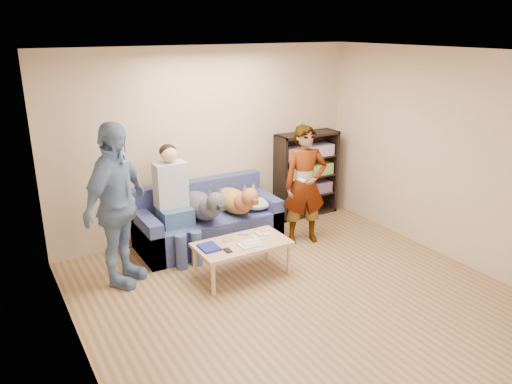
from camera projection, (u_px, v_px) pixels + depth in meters
ground at (313, 308)px, 5.28m from camera, size 5.00×5.00×0.00m
ceiling at (324, 54)px, 4.45m from camera, size 5.00×5.00×0.00m
wall_back at (209, 142)px, 6.91m from camera, size 4.50×0.00×4.50m
wall_left at (80, 239)px, 3.79m from camera, size 0.00×5.00×5.00m
wall_right at (470, 162)px, 5.93m from camera, size 0.00×5.00×5.00m
blanket at (258, 203)px, 6.89m from camera, size 0.43×0.36×0.15m
person_standing_right at (305, 185)px, 6.68m from camera, size 0.68×0.55×1.62m
person_standing_left at (116, 206)px, 5.52m from camera, size 1.12×1.09×1.89m
held_controller at (302, 180)px, 6.37m from camera, size 0.04×0.11×0.03m
notebook_blue at (209, 247)px, 5.70m from camera, size 0.20×0.26×0.03m
papers at (250, 244)px, 5.79m from camera, size 0.26×0.20×0.02m
magazine at (251, 242)px, 5.82m from camera, size 0.22×0.17×0.01m
camera_silver at (228, 239)px, 5.88m from camera, size 0.11×0.06×0.05m
controller_a at (258, 234)px, 6.06m from camera, size 0.04×0.13×0.03m
controller_b at (267, 235)px, 6.03m from camera, size 0.09×0.06×0.03m
headphone_cup_a at (257, 239)px, 5.93m from camera, size 0.07×0.07×0.02m
headphone_cup_b at (254, 237)px, 5.99m from camera, size 0.07×0.07×0.02m
pen_orange at (247, 248)px, 5.71m from camera, size 0.13×0.06×0.01m
pen_black at (244, 235)px, 6.05m from camera, size 0.13×0.08×0.01m
wallet at (228, 250)px, 5.63m from camera, size 0.07×0.12×0.02m
sofa at (207, 223)px, 6.78m from camera, size 1.90×0.85×0.82m
person_seated at (174, 198)px, 6.29m from camera, size 0.40×0.73×1.47m
dog_gray at (203, 205)px, 6.48m from camera, size 0.38×1.23×0.55m
dog_tan at (237, 200)px, 6.69m from camera, size 0.36×1.14×0.52m
coffee_table at (242, 246)px, 5.87m from camera, size 1.10×0.60×0.42m
bookshelf at (306, 172)px, 7.71m from camera, size 1.00×0.34×1.30m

